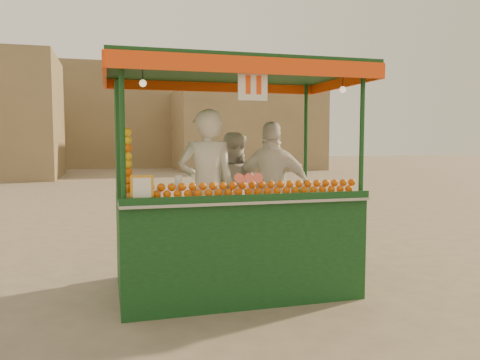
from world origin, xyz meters
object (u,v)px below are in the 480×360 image
object	(u,v)px
juice_cart	(229,220)
vendor_middle	(232,192)
vendor_right	(273,189)
vendor_left	(207,188)

from	to	relation	value
juice_cart	vendor_middle	world-z (taller)	juice_cart
vendor_middle	vendor_right	size ratio (longest dim) A/B	0.92
vendor_left	vendor_middle	distance (m)	0.85
juice_cart	vendor_left	bearing A→B (deg)	161.26
vendor_middle	vendor_right	world-z (taller)	vendor_right
vendor_middle	vendor_right	distance (m)	0.61
vendor_right	vendor_left	bearing A→B (deg)	39.63
vendor_middle	vendor_right	xyz separation A→B (m)	(0.46, -0.39, 0.07)
juice_cart	vendor_left	xyz separation A→B (m)	(-0.25, 0.09, 0.38)
juice_cart	vendor_right	xyz separation A→B (m)	(0.70, 0.37, 0.32)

